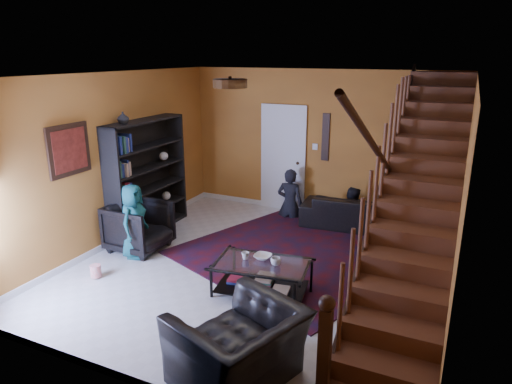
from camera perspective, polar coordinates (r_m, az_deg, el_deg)
floor at (r=6.86m, az=0.30°, el=-9.65°), size 5.50×5.50×0.00m
room at (r=8.48m, az=-4.16°, el=-3.95°), size 5.50×5.50×5.50m
staircase at (r=5.84m, az=19.61°, el=-0.73°), size 0.95×5.02×3.18m
bookshelf at (r=8.20m, az=-13.37°, el=1.59°), size 0.35×1.80×2.00m
door at (r=9.15m, az=3.42°, el=4.01°), size 0.82×0.05×2.05m
framed_picture at (r=7.06m, az=-22.35°, el=4.88°), size 0.04×0.74×0.74m
wall_hanging at (r=8.78m, az=8.69°, el=6.79°), size 0.14×0.03×0.90m
ceiling_fixture at (r=5.43m, az=-3.26°, el=13.40°), size 0.40×0.40×0.10m
rug at (r=7.55m, az=6.31°, el=-7.09°), size 4.26×4.52×0.02m
sofa at (r=8.51m, az=12.68°, el=-2.51°), size 2.09×0.94×0.59m
armchair_left at (r=7.60m, az=-14.40°, el=-4.21°), size 0.88×0.86×0.79m
armchair_right at (r=4.63m, az=-2.21°, el=-18.79°), size 1.34×1.42×0.75m
person_adult_a at (r=8.92m, az=4.25°, el=-1.50°), size 0.53×0.36×1.41m
person_adult_b at (r=8.63m, az=11.75°, el=-3.21°), size 0.62×0.51×1.20m
person_child at (r=7.31m, az=-15.07°, el=-3.52°), size 0.47×0.63×1.18m
coffee_table at (r=6.08m, az=0.71°, el=-10.53°), size 1.31×0.89×0.46m
cup_a at (r=5.92m, az=2.48°, el=-8.67°), size 0.17×0.17×0.10m
cup_b at (r=6.08m, az=-1.34°, el=-7.96°), size 0.13×0.13×0.10m
bowl at (r=6.10m, az=0.83°, el=-8.09°), size 0.24×0.24×0.06m
vase at (r=7.60m, az=-16.29°, el=8.90°), size 0.18×0.18×0.19m
popcorn_bucket at (r=6.97m, az=-19.40°, el=-9.28°), size 0.16×0.16×0.17m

